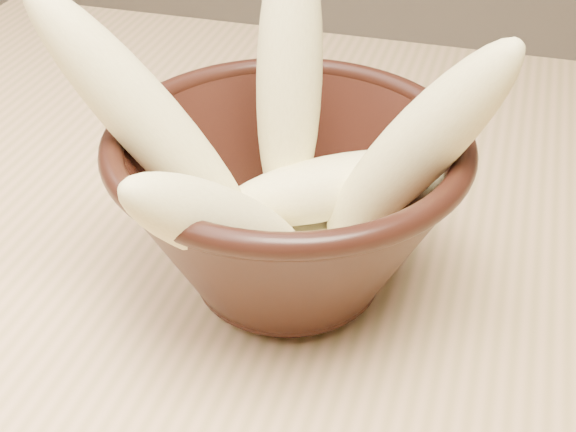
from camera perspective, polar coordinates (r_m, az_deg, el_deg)
The scene contains 8 objects.
table at distance 0.60m, azimuth 12.34°, elevation -10.95°, with size 1.20×0.80×0.75m.
bowl at distance 0.49m, azimuth 0.00°, elevation 0.97°, with size 0.22×0.22×0.12m.
milk_puddle at distance 0.51m, azimuth 0.00°, elevation -1.76°, with size 0.12×0.12×0.02m, color beige.
banana_upright at distance 0.49m, azimuth 0.09°, elevation 9.71°, with size 0.04×0.04×0.18m, color #DCCA82.
banana_left at distance 0.46m, azimuth -9.79°, elevation 6.47°, with size 0.04×0.04×0.20m, color #DCCA82.
banana_right at distance 0.45m, azimuth 8.95°, elevation 4.58°, with size 0.04×0.04×0.18m, color #DCCA82.
banana_across at distance 0.50m, azimuth 2.91°, elevation 1.99°, with size 0.04×0.04×0.14m, color #DCCA82.
banana_front at distance 0.43m, azimuth -4.74°, elevation -0.63°, with size 0.04×0.04×0.15m, color #DCCA82.
Camera 1 is at (-0.01, -0.42, 1.09)m, focal length 50.00 mm.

